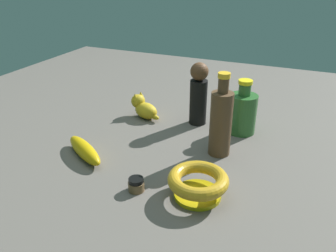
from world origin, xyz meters
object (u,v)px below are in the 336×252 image
object	(u,v)px
nail_polish_jar	(136,184)
banana	(85,150)
cat_figurine	(144,108)
bottle_short	(243,112)
bottle_tall	(221,121)
bowl	(198,182)
person_figure_adult	(199,94)

from	to	relation	value
nail_polish_jar	banana	size ratio (longest dim) A/B	0.22
banana	cat_figurine	bearing A→B (deg)	115.85
bottle_short	cat_figurine	bearing A→B (deg)	-86.36
cat_figurine	banana	distance (m)	0.30
bottle_tall	bowl	bearing A→B (deg)	2.68
bottle_tall	cat_figurine	bearing A→B (deg)	-114.10
nail_polish_jar	bottle_tall	bearing A→B (deg)	152.19
bottle_tall	bottle_short	bearing A→B (deg)	170.29
banana	person_figure_adult	distance (m)	0.40
nail_polish_jar	person_figure_adult	bearing A→B (deg)	178.68
bottle_short	bottle_tall	bearing A→B (deg)	-9.71
person_figure_adult	nail_polish_jar	bearing A→B (deg)	-1.32
cat_figurine	bottle_tall	distance (m)	0.34
bottle_tall	banana	bearing A→B (deg)	-63.37
person_figure_adult	cat_figurine	bearing A→B (deg)	-81.28
bowl	bottle_tall	size ratio (longest dim) A/B	0.59
person_figure_adult	banana	bearing A→B (deg)	-32.61
nail_polish_jar	person_figure_adult	size ratio (longest dim) A/B	0.19
bottle_short	nail_polish_jar	bearing A→B (deg)	-21.21
cat_figurine	person_figure_adult	distance (m)	0.20
nail_polish_jar	bowl	world-z (taller)	bowl
bottle_tall	person_figure_adult	world-z (taller)	bottle_tall
bowl	cat_figurine	bearing A→B (deg)	-137.74
bottle_tall	bottle_short	world-z (taller)	bottle_tall
bowl	person_figure_adult	bearing A→B (deg)	-160.90
bottle_tall	bottle_short	xyz separation A→B (m)	(-0.16, 0.03, -0.03)
bottle_tall	bottle_short	distance (m)	0.16
bowl	bottle_short	xyz separation A→B (m)	(-0.37, 0.02, 0.03)
bottle_tall	banana	world-z (taller)	bottle_tall
cat_figurine	banana	size ratio (longest dim) A/B	0.67
bowl	banana	xyz separation A→B (m)	(-0.04, -0.34, -0.02)
nail_polish_jar	cat_figurine	xyz separation A→B (m)	(-0.38, -0.18, 0.02)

